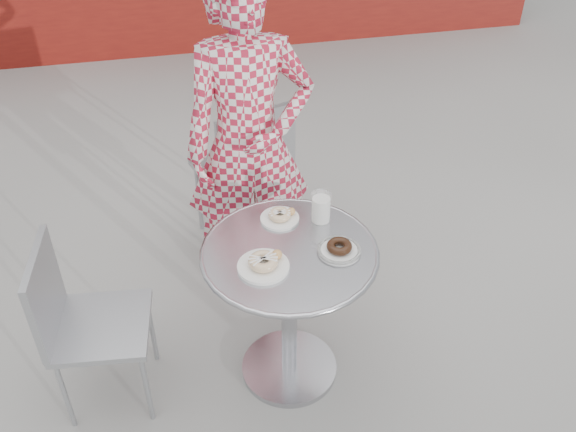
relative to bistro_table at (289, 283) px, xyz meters
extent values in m
plane|color=#A2A09A|center=(0.05, 0.01, -0.53)|extent=(60.00, 60.00, 0.00)
cylinder|color=silver|center=(0.00, 0.00, -0.52)|extent=(0.42, 0.42, 0.03)
cylinder|color=silver|center=(0.00, 0.00, -0.18)|extent=(0.07, 0.07, 0.67)
cylinder|color=silver|center=(0.00, 0.00, 0.16)|extent=(0.67, 0.67, 0.02)
torus|color=silver|center=(0.00, 0.00, 0.16)|extent=(0.70, 0.70, 0.02)
cube|color=#A0A3A8|center=(-0.05, 0.99, -0.08)|extent=(0.53, 0.53, 0.03)
cube|color=#A0A3A8|center=(0.01, 0.80, 0.14)|extent=(0.40, 0.16, 0.42)
cube|color=#A0A3A8|center=(-0.75, 0.05, -0.13)|extent=(0.41, 0.41, 0.03)
cube|color=#A0A3A8|center=(-0.93, 0.07, 0.07)|extent=(0.07, 0.37, 0.37)
imported|color=#AB1A32|center=(-0.05, 0.63, 0.28)|extent=(0.60, 0.40, 1.61)
cylinder|color=white|center=(0.00, 0.20, 0.18)|extent=(0.16, 0.16, 0.01)
torus|color=tan|center=(0.00, 0.20, 0.20)|extent=(0.09, 0.09, 0.03)
sphere|color=#B77A3F|center=(0.05, 0.21, 0.20)|extent=(0.03, 0.03, 0.03)
cylinder|color=white|center=(-0.12, -0.07, 0.18)|extent=(0.19, 0.19, 0.01)
torus|color=tan|center=(-0.12, -0.07, 0.20)|extent=(0.11, 0.11, 0.04)
sphere|color=#B77A3F|center=(-0.06, -0.05, 0.20)|extent=(0.04, 0.04, 0.04)
cylinder|color=white|center=(0.18, -0.05, 0.18)|extent=(0.16, 0.16, 0.01)
torus|color=black|center=(0.18, -0.05, 0.20)|extent=(0.10, 0.10, 0.03)
torus|color=black|center=(0.18, -0.05, 0.18)|extent=(0.17, 0.17, 0.01)
cylinder|color=white|center=(0.16, 0.16, 0.22)|extent=(0.07, 0.07, 0.11)
cylinder|color=white|center=(0.16, 0.16, 0.24)|extent=(0.08, 0.08, 0.13)
camera|label=1|loc=(-0.40, -1.82, 1.77)|focal=40.00mm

